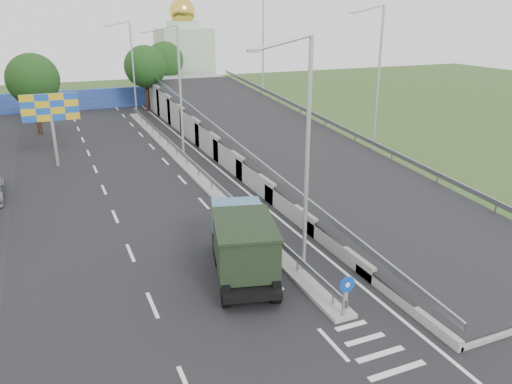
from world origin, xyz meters
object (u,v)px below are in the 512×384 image
lamp_post_near (304,148)px  lamp_post_far (131,63)px  sign_bollard (346,296)px  dump_truck (242,242)px  billboard (51,112)px  lamp_post_mid (178,86)px  church (184,56)px

lamp_post_near → lamp_post_far: same height
sign_bollard → lamp_post_far: size_ratio=0.17×
lamp_post_near → dump_truck: bearing=156.5°
dump_truck → billboard: bearing=122.4°
lamp_post_mid → dump_truck: 19.60m
lamp_post_near → lamp_post_far: (0.00, 40.00, 0.00)m
lamp_post_far → dump_truck: size_ratio=1.49×
lamp_post_far → church: church is taller
sign_bollard → billboard: bearing=109.2°
billboard → lamp_post_near: bearing=-67.5°
lamp_post_near → lamp_post_far: bearing=90.0°
sign_bollard → church: 58.84m
billboard → dump_truck: bearing=-72.1°
lamp_post_far → church: (9.89, 14.00, -0.50)m
lamp_post_near → billboard: 23.87m
lamp_post_mid → church: bearing=73.8°
lamp_post_near → lamp_post_mid: size_ratio=1.00×
lamp_post_mid → dump_truck: size_ratio=1.49×
church → sign_bollard: bearing=-99.8°
sign_bollard → lamp_post_near: size_ratio=0.17×
lamp_post_mid → dump_truck: bearing=-97.0°
lamp_post_near → dump_truck: 4.95m
lamp_post_mid → billboard: lamp_post_mid is taller
lamp_post_mid → church: size_ratio=0.73×
church → dump_truck: (-12.22, -52.99, -3.75)m
sign_bollard → lamp_post_near: bearing=88.4°
lamp_post_mid → lamp_post_far: 20.00m
sign_bollard → billboard: 27.53m
lamp_post_mid → dump_truck: lamp_post_mid is taller
dump_truck → church: bearing=91.5°
lamp_post_near → church: bearing=79.6°
sign_bollard → church: bearing=80.2°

